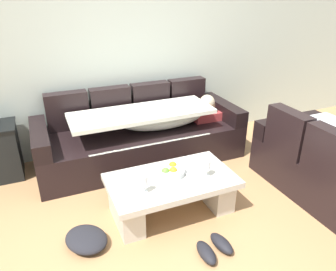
% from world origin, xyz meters
% --- Properties ---
extents(ground_plane, '(14.00, 14.00, 0.00)m').
position_xyz_m(ground_plane, '(0.00, 0.00, 0.00)').
color(ground_plane, '#B08052').
extents(back_wall, '(9.00, 0.10, 2.70)m').
position_xyz_m(back_wall, '(0.00, 2.15, 1.35)').
color(back_wall, beige).
rests_on(back_wall, ground_plane).
extents(couch_along_wall, '(2.50, 0.92, 0.88)m').
position_xyz_m(couch_along_wall, '(0.00, 1.63, 0.33)').
color(couch_along_wall, black).
rests_on(couch_along_wall, ground_plane).
extents(coffee_table, '(1.20, 0.68, 0.38)m').
position_xyz_m(coffee_table, '(-0.12, 0.49, 0.24)').
color(coffee_table, beige).
rests_on(coffee_table, ground_plane).
extents(fruit_bowl, '(0.28, 0.28, 0.10)m').
position_xyz_m(fruit_bowl, '(-0.10, 0.56, 0.42)').
color(fruit_bowl, silver).
rests_on(fruit_bowl, coffee_table).
extents(wine_glass_near_left, '(0.07, 0.07, 0.17)m').
position_xyz_m(wine_glass_near_left, '(-0.43, 0.38, 0.50)').
color(wine_glass_near_left, silver).
rests_on(wine_glass_near_left, coffee_table).
extents(wine_glass_near_right, '(0.07, 0.07, 0.17)m').
position_xyz_m(wine_glass_near_right, '(0.21, 0.40, 0.50)').
color(wine_glass_near_right, silver).
rests_on(wine_glass_near_right, coffee_table).
extents(open_magazine, '(0.30, 0.23, 0.01)m').
position_xyz_m(open_magazine, '(0.16, 0.59, 0.39)').
color(open_magazine, white).
rests_on(open_magazine, coffee_table).
extents(pair_of_shoes, '(0.31, 0.32, 0.09)m').
position_xyz_m(pair_of_shoes, '(-0.01, -0.15, 0.04)').
color(pair_of_shoes, black).
rests_on(pair_of_shoes, ground_plane).
extents(crumpled_garment, '(0.47, 0.50, 0.12)m').
position_xyz_m(crumpled_garment, '(-0.97, 0.35, 0.06)').
color(crumpled_garment, '#232328').
rests_on(crumpled_garment, ground_plane).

